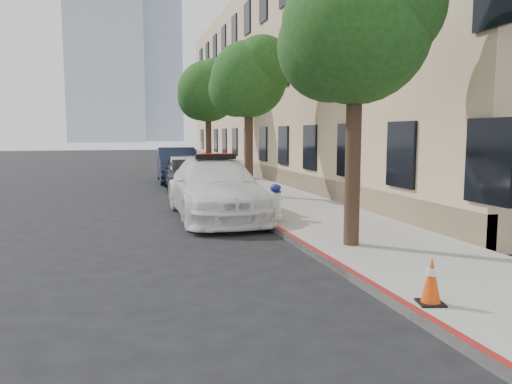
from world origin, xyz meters
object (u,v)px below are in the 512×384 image
at_px(fire_hydrant, 275,202).
at_px(traffic_cone, 431,281).
at_px(police_car, 216,188).
at_px(parked_car_far, 177,165).
at_px(parked_car_mid, 186,171).

relative_size(fire_hydrant, traffic_cone, 1.45).
height_order(police_car, traffic_cone, police_car).
bearing_deg(fire_hydrant, parked_car_far, 87.77).
relative_size(parked_car_far, traffic_cone, 8.09).
height_order(police_car, fire_hydrant, police_car).
relative_size(parked_car_mid, parked_car_far, 0.89).
bearing_deg(parked_car_far, parked_car_mid, -88.00).
xyz_separation_m(parked_car_mid, fire_hydrant, (1.15, -8.50, -0.17)).
bearing_deg(fire_hydrant, police_car, 121.86).
height_order(parked_car_far, fire_hydrant, parked_car_far).
distance_m(police_car, fire_hydrant, 1.97).
xyz_separation_m(police_car, fire_hydrant, (1.25, -1.51, -0.23)).
xyz_separation_m(fire_hydrant, traffic_cone, (0.00, -6.57, -0.13)).
bearing_deg(traffic_cone, fire_hydrant, 90.00).
bearing_deg(police_car, parked_car_mid, 89.30).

